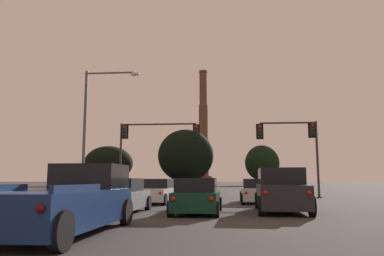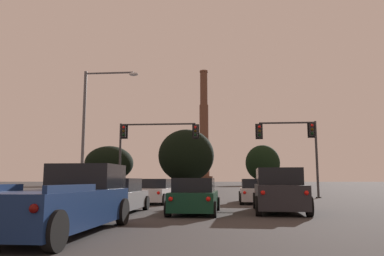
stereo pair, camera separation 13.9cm
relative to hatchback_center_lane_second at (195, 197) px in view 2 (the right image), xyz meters
The scene contains 13 objects.
hatchback_center_lane_second is the anchor object (origin of this frame).
sedan_right_lane_front 8.15m from the hatchback_center_lane_second, 68.07° to the left, with size 2.08×4.74×1.43m.
sedan_left_lane_front 7.34m from the hatchback_center_lane_second, 113.26° to the left, with size 2.18×4.77×1.43m.
pickup_truck_left_lane_third 6.58m from the hatchback_center_lane_second, 116.09° to the right, with size 2.27×5.54×1.82m.
sedan_left_lane_second 3.30m from the hatchback_center_lane_second, behind, with size 2.03×4.72×1.43m.
suv_right_lane_second 3.70m from the hatchback_center_lane_second, 17.18° to the left, with size 2.32×4.98×1.86m.
traffic_light_overhead_right 16.29m from the hatchback_center_lane_second, 64.66° to the left, with size 4.84×0.50×5.94m.
traffic_light_overhead_left 16.81m from the hatchback_center_lane_second, 109.19° to the left, with size 6.88×0.50×6.13m.
street_lamp 12.41m from the hatchback_center_lane_second, 131.48° to the left, with size 3.77×0.36×8.73m.
smokestack 143.88m from the hatchback_center_lane_second, 93.17° to the left, with size 7.16×7.16×48.60m.
treeline_right_mid 82.48m from the hatchback_center_lane_second, 82.57° to the left, with size 8.74×7.86×10.26m.
treeline_far_right 74.11m from the hatchback_center_lane_second, 96.36° to the left, with size 13.31×11.98×13.41m.
treeline_far_left 76.59m from the hatchback_center_lane_second, 110.26° to the left, with size 11.55×10.40×9.41m.
Camera 2 is at (1.23, -2.23, 1.36)m, focal length 35.00 mm.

